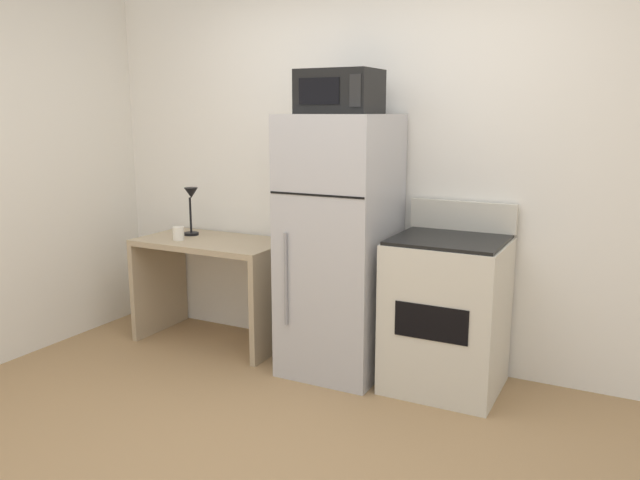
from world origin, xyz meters
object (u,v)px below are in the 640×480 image
Objects in this scene: desk_lamp at (191,203)px; coffee_mug at (178,233)px; desk at (213,272)px; oven_range at (446,313)px; refrigerator at (340,246)px; microwave at (340,92)px.

desk_lamp is 3.72× the size of coffee_mug.
coffee_mug reaches higher than desk.
desk_lamp reaches higher than oven_range.
oven_range is at bearing -0.15° from desk.
refrigerator reaches higher than desk_lamp.
microwave is at bearing -5.31° from desk_lamp.
oven_range is (1.91, 0.11, -0.33)m from coffee_mug.
microwave reaches higher than desk.
coffee_mug is at bearing -149.63° from desk.
oven_range is (0.69, 0.03, -0.35)m from refrigerator.
oven_range is at bearing -1.90° from desk_lamp.
desk_lamp reaches higher than coffee_mug.
desk_lamp is 0.22× the size of refrigerator.
desk_lamp is 0.77× the size of microwave.
refrigerator is 1.48× the size of oven_range.
desk_lamp is at bearing 175.66° from refrigerator.
refrigerator is 0.94m from microwave.
refrigerator reaches higher than oven_range.
oven_range is at bearing 3.43° from coffee_mug.
desk is at bearing 178.04° from refrigerator.
desk is 2.31× the size of microwave.
microwave reaches higher than desk_lamp.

